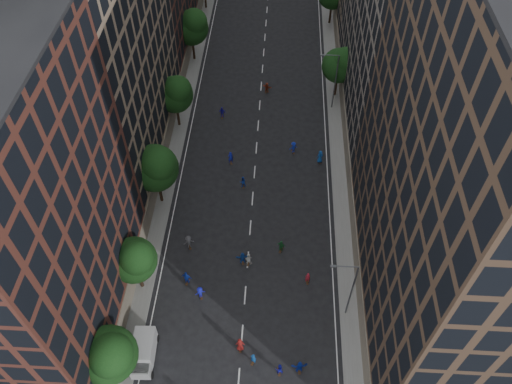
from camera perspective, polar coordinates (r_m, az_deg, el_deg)
ground at (r=71.16m, az=0.23°, el=7.33°), size 240.00×240.00×0.00m
sidewalk_left at (r=78.15m, az=-8.48°, el=11.31°), size 4.00×105.00×0.15m
sidewalk_right at (r=77.35m, az=9.59°, el=10.68°), size 4.00×105.00×0.15m
bldg_left_a at (r=45.86m, az=-26.28°, el=-3.09°), size 14.00×22.00×30.00m
bldg_left_b at (r=60.69m, az=-19.01°, el=16.34°), size 14.00×26.00×34.00m
bldg_right_a at (r=43.85m, az=24.08°, el=1.23°), size 14.00×30.00×36.00m
bldg_right_b at (r=66.75m, az=18.00°, el=19.27°), size 14.00×28.00×33.00m
tree_left_0 at (r=47.04m, az=-16.42°, el=-17.45°), size 5.20×5.20×8.83m
tree_left_1 at (r=51.73m, az=-13.71°, el=-7.50°), size 4.80×4.80×8.21m
tree_left_2 at (r=58.18m, az=-11.39°, el=2.84°), size 5.60×5.60×9.45m
tree_left_3 at (r=68.58m, az=-9.17°, el=11.09°), size 5.00×5.00×8.58m
tree_left_4 at (r=81.32m, az=-7.32°, el=18.30°), size 5.40×5.40×9.08m
tree_right_a at (r=74.26m, az=9.65°, el=14.21°), size 5.00×5.00×8.39m
streetlamp_near at (r=49.89m, az=10.71°, el=-10.74°), size 2.64×0.22×9.06m
streetlamp_far at (r=72.11m, az=8.91°, el=12.66°), size 2.64×0.22×9.06m
cargo_van at (r=51.64m, az=-12.72°, el=-17.39°), size 2.28×4.58×2.39m
skater_1 at (r=50.72m, az=-0.31°, el=-18.50°), size 0.70×0.59×1.63m
skater_2 at (r=50.44m, az=2.67°, el=-19.55°), size 0.82×0.68×1.55m
skater_3 at (r=54.10m, az=-6.40°, el=-11.36°), size 1.22×1.00×1.64m
skater_4 at (r=55.02m, az=-7.93°, el=-9.69°), size 1.20×0.69×1.92m
skater_5 at (r=50.54m, az=5.00°, el=-19.30°), size 1.66×0.76×1.72m
skater_6 at (r=51.13m, az=-1.83°, el=-17.05°), size 0.95×0.63×1.90m
skater_7 at (r=55.00m, az=5.91°, el=-9.72°), size 0.62×0.45×1.57m
skater_8 at (r=55.91m, az=-0.88°, el=-7.66°), size 0.90×0.75×1.69m
skater_9 at (r=57.54m, az=-7.68°, el=-5.70°), size 1.40×1.11×1.90m
skater_10 at (r=56.90m, az=2.90°, el=-6.20°), size 1.10×0.78×1.73m
skater_11 at (r=56.02m, az=-1.55°, el=-7.56°), size 1.58×0.80×1.63m
skater_12 at (r=66.26m, az=7.33°, el=4.01°), size 1.06×0.85×1.89m
skater_13 at (r=65.66m, az=-2.93°, el=3.94°), size 0.83×0.69×1.94m
skater_14 at (r=62.90m, az=-1.53°, el=1.15°), size 0.94×0.82×1.63m
skater_15 at (r=67.23m, az=4.29°, el=5.08°), size 1.29×1.06×1.73m
skater_16 at (r=72.47m, az=-3.88°, el=9.05°), size 1.06×0.52×1.75m
skater_17 at (r=76.86m, az=1.25°, el=11.83°), size 1.55×1.03×1.60m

